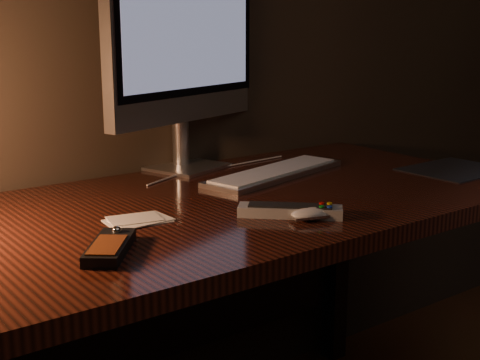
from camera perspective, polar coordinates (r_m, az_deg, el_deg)
desk at (r=1.59m, az=-4.36°, el=-5.92°), size 1.60×0.75×0.75m
monitor at (r=1.81m, az=-4.62°, el=12.20°), size 0.56×0.22×0.61m
keyboard at (r=1.76m, az=2.99°, el=0.66°), size 0.47×0.23×0.02m
mousepad at (r=1.92m, az=17.83°, el=0.86°), size 0.27×0.22×0.00m
mouse at (r=1.38m, az=6.14°, el=-3.02°), size 0.10×0.07×0.02m
media_remote at (r=1.20m, az=-11.05°, el=-5.60°), size 0.15×0.17×0.03m
tv_remote at (r=1.39m, az=4.29°, el=-2.62°), size 0.19×0.19×0.03m
papers at (r=1.37m, az=-8.73°, el=-3.40°), size 0.13×0.10×0.01m
cable at (r=1.83m, az=-1.94°, el=0.95°), size 0.49×0.12×0.00m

